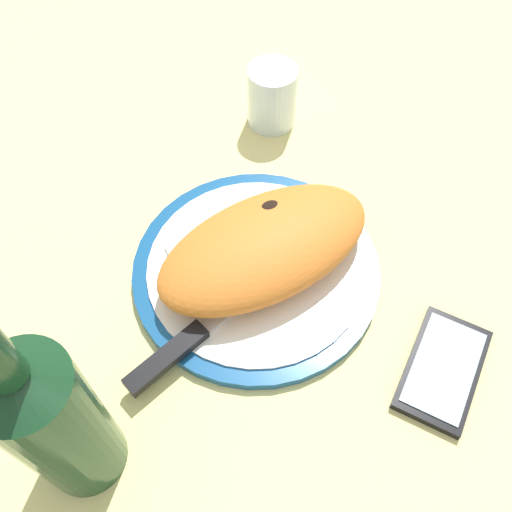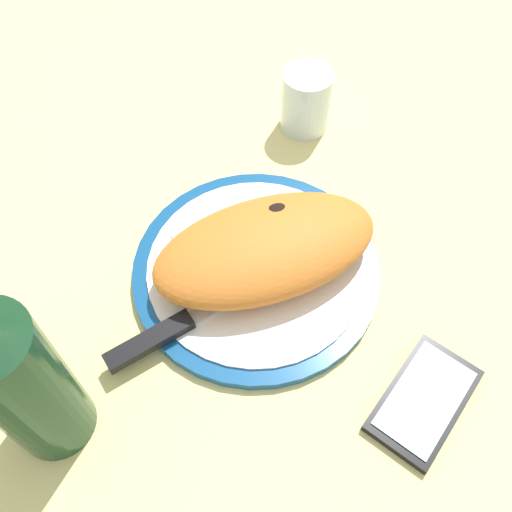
{
  "view_description": "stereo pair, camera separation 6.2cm",
  "coord_description": "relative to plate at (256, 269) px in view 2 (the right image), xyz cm",
  "views": [
    {
      "loc": [
        17.01,
        29.28,
        55.15
      ],
      "look_at": [
        0.0,
        0.0,
        3.52
      ],
      "focal_mm": 39.7,
      "sensor_mm": 36.0,
      "label": 1
    },
    {
      "loc": [
        11.42,
        31.88,
        55.15
      ],
      "look_at": [
        0.0,
        0.0,
        3.52
      ],
      "focal_mm": 39.7,
      "sensor_mm": 36.0,
      "label": 2
    }
  ],
  "objects": [
    {
      "name": "knife",
      "position": [
        9.95,
        4.42,
        1.27
      ],
      "size": [
        24.26,
        7.42,
        1.2
      ],
      "color": "silver",
      "rests_on": "plate"
    },
    {
      "name": "fork",
      "position": [
        1.09,
        -5.37,
        0.99
      ],
      "size": [
        17.21,
        3.68,
        0.4
      ],
      "color": "silver",
      "rests_on": "plate"
    },
    {
      "name": "smartphone",
      "position": [
        -10.57,
        19.84,
        -0.17
      ],
      "size": [
        14.11,
        12.51,
        1.16
      ],
      "color": "black",
      "rests_on": "ground_plane"
    },
    {
      "name": "water_glass",
      "position": [
        -14.28,
        -20.38,
        2.94
      ],
      "size": [
        6.53,
        6.53,
        8.44
      ],
      "color": "silver",
      "rests_on": "ground_plane"
    },
    {
      "name": "calzone",
      "position": [
        -1.11,
        -0.17,
        3.75
      ],
      "size": [
        25.2,
        13.31,
        5.89
      ],
      "color": "orange",
      "rests_on": "plate"
    },
    {
      "name": "ground_plane",
      "position": [
        0.0,
        0.0,
        -2.23
      ],
      "size": [
        150.0,
        150.0,
        3.0
      ],
      "primitive_type": "cube",
      "color": "#E5D684"
    },
    {
      "name": "wine_bottle",
      "position": [
        23.93,
        9.66,
        10.31
      ],
      "size": [
        7.36,
        7.36,
        27.55
      ],
      "color": "#14381E",
      "rests_on": "ground_plane"
    },
    {
      "name": "plate",
      "position": [
        0.0,
        0.0,
        0.0
      ],
      "size": [
        27.9,
        27.9,
        1.52
      ],
      "color": "navy",
      "rests_on": "ground_plane"
    }
  ]
}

